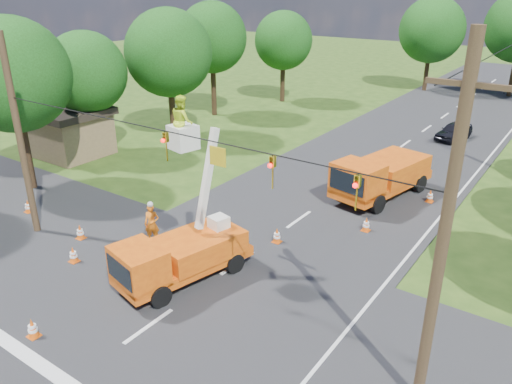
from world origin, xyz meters
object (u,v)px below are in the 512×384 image
Objects in this scene: ground_worker at (152,224)px; tree_far_a at (432,30)px; distant_car at (454,131)px; traffic_cone_5 at (80,232)px; tree_left_b at (12,75)px; tree_left_e at (212,38)px; traffic_cone_4 at (73,255)px; shed at (67,130)px; traffic_cone_2 at (277,235)px; traffic_cone_7 at (430,196)px; traffic_cone_0 at (33,328)px; tree_left_c at (86,73)px; traffic_cone_3 at (366,224)px; pole_left at (20,139)px; traffic_cone_6 at (28,206)px; pole_right_near at (443,239)px; tree_left_d at (169,53)px; second_truck at (380,176)px; bucket_truck at (180,244)px; tree_left_f at (283,41)px.

tree_far_a reaches higher than ground_worker.
distant_car is (6.70, 23.92, -0.28)m from ground_worker.
distant_car is 5.24× the size of traffic_cone_5.
tree_left_b is 19.14m from tree_left_e.
traffic_cone_4 is 0.08× the size of tree_left_b.
shed is 7.70m from tree_left_b.
traffic_cone_7 is (4.23, 8.37, 0.00)m from traffic_cone_2.
distant_car is at bearing 73.30° from traffic_cone_4.
traffic_cone_2 is at bearing -84.77° from distant_car.
traffic_cone_0 is 19.97m from tree_left_c.
traffic_cone_3 is at bearing 9.87° from ground_worker.
traffic_cone_5 is at bearing 179.09° from ground_worker.
pole_left reaches higher than traffic_cone_4.
traffic_cone_4 is 2.07m from traffic_cone_5.
ground_worker is 2.57× the size of traffic_cone_7.
tree_left_e is (-17.14, 16.52, 6.13)m from traffic_cone_2.
pole_right_near is at bearing -2.66° from traffic_cone_6.
traffic_cone_5 is 0.07× the size of pole_right_near.
shed is (-12.34, 8.79, 1.26)m from traffic_cone_4.
ground_worker is 0.20× the size of tree_left_d.
second_truck is 12.31m from ground_worker.
second_truck is 0.71× the size of tree_far_a.
traffic_cone_6 is 6.91m from tree_left_b.
traffic_cone_3 is 35.65m from tree_far_a.
pole_left reaches higher than traffic_cone_3.
tree_far_a is at bearing 108.18° from traffic_cone_7.
distant_car is at bearing 60.89° from traffic_cone_6.
pole_right_near is at bearing -19.80° from tree_left_c.
traffic_cone_6 is at bearing 176.57° from traffic_cone_5.
shed is (-20.46, -18.28, 0.99)m from distant_car.
tree_left_e is at bearing 139.99° from bucket_truck.
tree_left_b is at bearing -55.01° from shed.
traffic_cone_3 is 24.71m from tree_left_e.
pole_right_near is at bearing 8.35° from bucket_truck.
traffic_cone_2 is 0.07× the size of pole_right_near.
traffic_cone_7 is at bearing -69.30° from distant_car.
traffic_cone_6 is 0.07× the size of pole_right_near.
pole_left is at bearing -30.96° from tree_left_b.
traffic_cone_6 is at bearing -108.07° from distant_car.
pole_left is (-11.96, -26.28, 3.87)m from distant_car.
shed is at bearing 145.97° from traffic_cone_5.
traffic_cone_2 and traffic_cone_4 have the same top height.
tree_left_f is (-12.09, 34.53, 5.33)m from traffic_cone_0.
pole_right_near is 23.23m from tree_left_b.
pole_right_near is 1.24× the size of tree_left_c.
bucket_truck reaches higher than traffic_cone_0.
pole_left is 23.26m from tree_left_e.
pole_left is (-18.00, 0.00, -0.61)m from pole_right_near.
tree_left_b reaches higher than traffic_cone_7.
distant_car reaches higher than traffic_cone_6.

